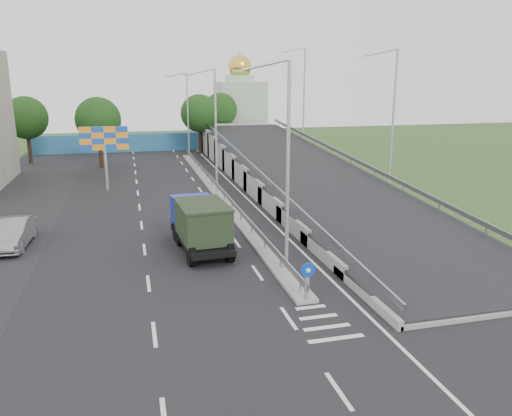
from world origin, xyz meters
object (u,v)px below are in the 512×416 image
object	(u,v)px
lamp_post_far	(186,109)
parked_car_b	(13,233)
sign_bollard	(307,281)
dump_truck	(200,222)
lamp_post_near	(284,156)
church	(240,107)
billboard	(104,142)
lamp_post_mid	(213,122)

from	to	relation	value
lamp_post_far	parked_car_b	bearing A→B (deg)	-113.05
sign_bollard	dump_truck	world-z (taller)	dump_truck
lamp_post_near	church	bearing A→B (deg)	79.62
lamp_post_far	sign_bollard	bearing A→B (deg)	-90.14
church	billboard	world-z (taller)	church
sign_bollard	lamp_post_far	bearing A→B (deg)	89.86
sign_bollard	lamp_post_near	size ratio (longest dim) A/B	0.17
dump_truck	parked_car_b	xyz separation A→B (m)	(-10.34, 3.05, -0.77)
lamp_post_far	billboard	size ratio (longest dim) A/B	1.83
billboard	lamp_post_near	bearing A→B (deg)	-67.51
dump_truck	lamp_post_near	bearing A→B (deg)	-55.53
parked_car_b	church	bearing A→B (deg)	66.36
church	dump_truck	bearing A→B (deg)	-105.11
lamp_post_far	billboard	xyz separation A→B (m)	(-9.11, -18.00, -1.62)
lamp_post_mid	parked_car_b	size ratio (longest dim) A/B	2.05
lamp_post_near	lamp_post_mid	world-z (taller)	same
lamp_post_near	church	distance (m)	54.90
lamp_post_mid	dump_truck	bearing A→B (deg)	-102.67
billboard	lamp_post_mid	bearing A→B (deg)	-12.38
sign_bollard	lamp_post_far	world-z (taller)	lamp_post_far
lamp_post_far	billboard	world-z (taller)	lamp_post_far
lamp_post_far	dump_truck	distance (m)	36.03
church	billboard	bearing A→B (deg)	-120.70
sign_bollard	billboard	bearing A→B (deg)	109.21
parked_car_b	lamp_post_near	bearing A→B (deg)	-24.86
lamp_post_mid	church	size ratio (longest dim) A/B	0.73
sign_bollard	dump_truck	bearing A→B (deg)	112.46
lamp_post_near	dump_truck	world-z (taller)	lamp_post_near
lamp_post_near	billboard	distance (m)	23.87
lamp_post_far	lamp_post_near	bearing A→B (deg)	-90.00
sign_bollard	dump_truck	xyz separation A→B (m)	(-3.40, 8.22, 0.55)
lamp_post_near	church	xyz separation A→B (m)	(9.89, 54.00, -0.50)
sign_bollard	lamp_post_near	bearing A→B (deg)	88.36
church	lamp_post_far	bearing A→B (deg)	-125.24
lamp_post_mid	lamp_post_far	distance (m)	20.00
sign_bollard	parked_car_b	xyz separation A→B (m)	(-13.74, 11.26, -0.23)
lamp_post_near	parked_car_b	size ratio (longest dim) A/B	2.05
lamp_post_mid	billboard	bearing A→B (deg)	167.62
lamp_post_mid	dump_truck	world-z (taller)	lamp_post_mid
lamp_post_far	dump_truck	xyz separation A→B (m)	(-3.51, -35.61, -4.23)
lamp_post_near	dump_truck	size ratio (longest dim) A/B	1.52
billboard	sign_bollard	bearing A→B (deg)	-70.79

